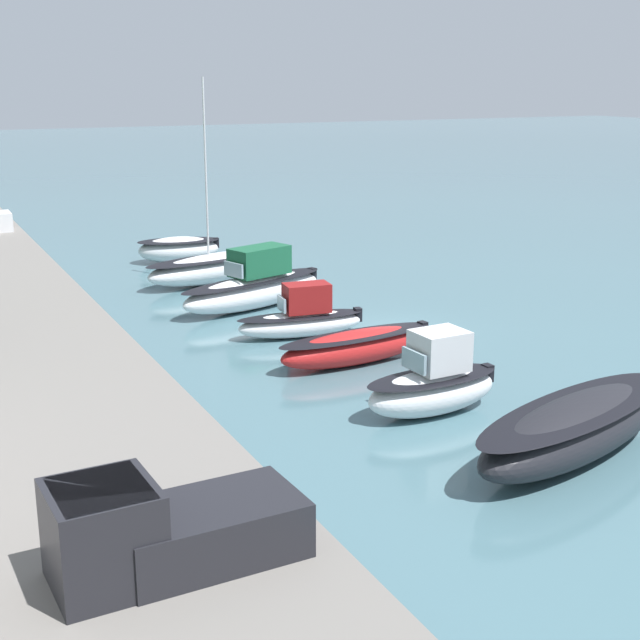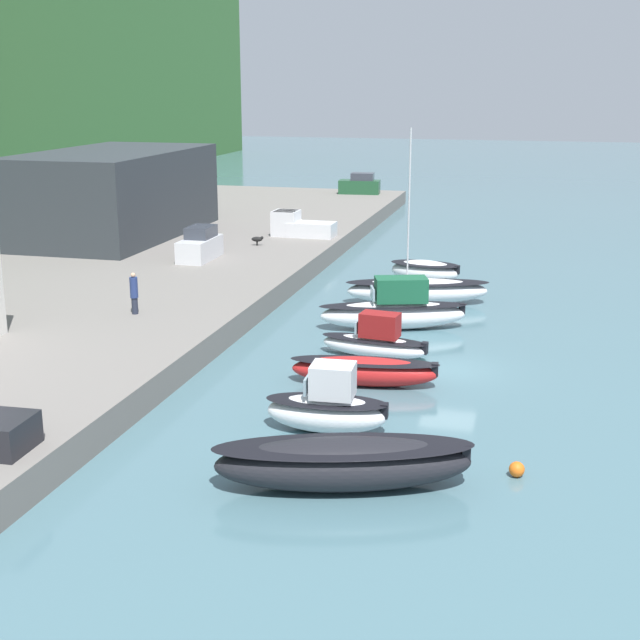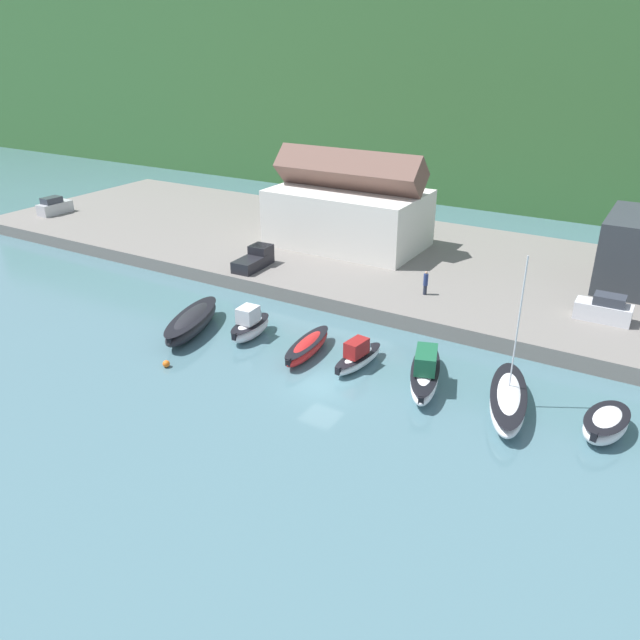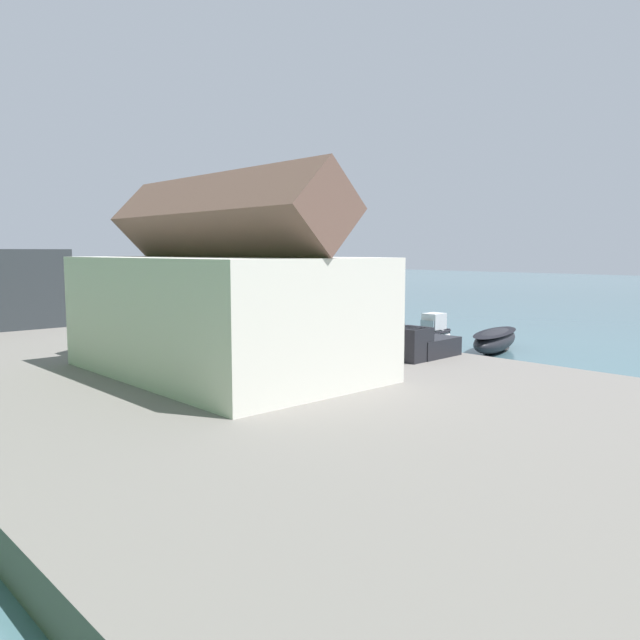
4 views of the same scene
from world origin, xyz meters
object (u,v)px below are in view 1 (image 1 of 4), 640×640
(moored_boat_4, at_px, (255,286))
(moored_boat_0, at_px, (575,427))
(moored_boat_5, at_px, (219,266))
(moored_boat_3, at_px, (302,318))
(moored_boat_1, at_px, (433,384))
(moored_boat_2, at_px, (357,346))
(moored_boat_6, at_px, (179,249))
(pickup_truck_1, at_px, (156,530))

(moored_boat_4, bearing_deg, moored_boat_0, 167.00)
(moored_boat_4, relative_size, moored_boat_5, 0.79)
(moored_boat_3, distance_m, moored_boat_4, 5.15)
(moored_boat_0, height_order, moored_boat_1, moored_boat_1)
(moored_boat_0, distance_m, moored_boat_1, 4.85)
(moored_boat_2, bearing_deg, moored_boat_6, -4.65)
(moored_boat_4, bearing_deg, moored_boat_3, 161.84)
(moored_boat_0, bearing_deg, moored_boat_1, 2.82)
(moored_boat_0, xyz_separation_m, moored_boat_5, (25.02, 1.32, -0.07))
(moored_boat_1, distance_m, moored_boat_2, 5.50)
(moored_boat_1, bearing_deg, moored_boat_4, -2.82)
(moored_boat_1, xyz_separation_m, moored_boat_5, (20.46, -0.33, -0.16))
(moored_boat_5, bearing_deg, moored_boat_0, 168.46)
(moored_boat_6, height_order, pickup_truck_1, pickup_truck_1)
(moored_boat_0, distance_m, moored_boat_2, 10.14)
(moored_boat_2, xyz_separation_m, moored_boat_4, (9.23, 0.30, 0.36))
(moored_boat_1, relative_size, moored_boat_5, 0.47)
(pickup_truck_1, bearing_deg, moored_boat_6, -20.42)
(moored_boat_0, height_order, moored_boat_4, moored_boat_4)
(moored_boat_0, xyz_separation_m, pickup_truck_1, (-2.77, 12.54, 1.24))
(moored_boat_5, relative_size, moored_boat_6, 2.07)
(moored_boat_6, bearing_deg, pickup_truck_1, 171.84)
(moored_boat_1, distance_m, moored_boat_6, 26.19)
(moored_boat_5, bearing_deg, moored_boat_3, 163.45)
(moored_boat_6, bearing_deg, moored_boat_0, -167.09)
(moored_boat_2, xyz_separation_m, moored_boat_6, (20.70, 0.28, 0.11))
(moored_boat_6, xyz_separation_m, pickup_truck_1, (-33.52, 10.87, 1.35))
(moored_boat_1, relative_size, moored_boat_3, 0.87)
(moored_boat_2, bearing_deg, moored_boat_3, -1.00)
(moored_boat_6, relative_size, pickup_truck_1, 1.03)
(moored_boat_3, xyz_separation_m, moored_boat_5, (10.89, -0.38, 0.04))
(moored_boat_0, distance_m, moored_boat_6, 30.80)
(moored_boat_2, relative_size, pickup_truck_1, 1.38)
(moored_boat_3, relative_size, moored_boat_6, 1.10)
(moored_boat_4, height_order, pickup_truck_1, pickup_truck_1)
(pickup_truck_1, bearing_deg, moored_boat_4, -28.65)
(moored_boat_2, height_order, moored_boat_5, moored_boat_5)
(moored_boat_0, bearing_deg, moored_boat_5, -14.14)
(moored_boat_0, relative_size, moored_boat_2, 1.33)
(moored_boat_4, distance_m, pickup_truck_1, 24.60)
(moored_boat_4, distance_m, moored_boat_6, 11.48)
(pickup_truck_1, bearing_deg, moored_boat_2, -43.48)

